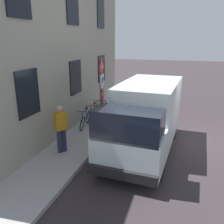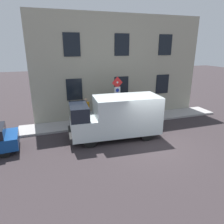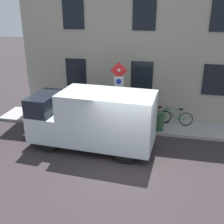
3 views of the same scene
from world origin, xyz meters
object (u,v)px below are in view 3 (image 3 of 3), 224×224
(sign_post_stacked, at_px, (119,88))
(bicycle_blue, at_px, (134,114))
(bicycle_green, at_px, (175,117))
(litter_bin, at_px, (159,121))
(pedestrian, at_px, (84,101))
(delivery_van, at_px, (94,119))
(bicycle_red, at_px, (154,115))

(sign_post_stacked, xyz_separation_m, bicycle_blue, (1.03, -0.61, -1.64))
(bicycle_green, height_order, litter_bin, litter_bin)
(pedestrian, relative_size, litter_bin, 1.91)
(bicycle_green, xyz_separation_m, litter_bin, (-0.89, 0.74, 0.08))
(delivery_van, bearing_deg, sign_post_stacked, -106.30)
(bicycle_red, height_order, litter_bin, litter_bin)
(sign_post_stacked, xyz_separation_m, litter_bin, (0.15, -1.95, -1.56))
(bicycle_blue, height_order, litter_bin, litter_bin)
(pedestrian, distance_m, litter_bin, 4.02)
(bicycle_green, bearing_deg, litter_bin, 54.90)
(bicycle_red, distance_m, bicycle_blue, 1.04)
(bicycle_green, bearing_deg, bicycle_red, 4.55)
(pedestrian, bearing_deg, sign_post_stacked, -74.66)
(bicycle_red, height_order, pedestrian, pedestrian)
(sign_post_stacked, distance_m, bicycle_red, 2.54)
(bicycle_green, xyz_separation_m, bicycle_blue, (-0.00, 2.07, 0.00))
(sign_post_stacked, height_order, bicycle_green, sign_post_stacked)
(bicycle_red, bearing_deg, pedestrian, -2.23)
(bicycle_green, distance_m, bicycle_blue, 2.07)
(bicycle_red, bearing_deg, delivery_van, 46.31)
(pedestrian, bearing_deg, litter_bin, -61.78)
(litter_bin, bearing_deg, bicycle_blue, 56.46)
(delivery_van, bearing_deg, bicycle_red, -124.92)
(sign_post_stacked, distance_m, bicycle_blue, 2.03)
(sign_post_stacked, distance_m, bicycle_green, 3.31)
(delivery_van, distance_m, pedestrian, 3.05)
(delivery_van, xyz_separation_m, bicycle_green, (2.95, -3.36, -0.82))
(bicycle_blue, distance_m, pedestrian, 2.66)
(bicycle_green, xyz_separation_m, bicycle_red, (-0.00, 1.04, 0.00))
(delivery_van, xyz_separation_m, pedestrian, (2.75, 1.30, -0.26))
(bicycle_green, relative_size, bicycle_red, 1.00)
(litter_bin, bearing_deg, bicycle_red, 18.79)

